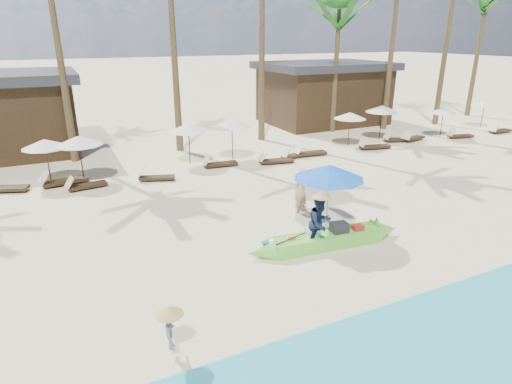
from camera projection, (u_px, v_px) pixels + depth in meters
name	position (u px, v px, depth m)	size (l,w,h in m)	color
ground	(249.00, 279.00, 11.43)	(240.00, 240.00, 0.00)	beige
green_canoe	(326.00, 239.00, 13.11)	(5.69, 1.10, 0.72)	#6CD842
tourist	(301.00, 190.00, 15.50)	(0.61, 0.40, 1.68)	tan
vendor_green	(320.00, 223.00, 12.69)	(0.86, 0.67, 1.77)	#141D39
vendor_yellow	(171.00, 330.00, 8.51)	(0.57, 0.33, 0.88)	gray
blue_umbrella	(329.00, 172.00, 13.23)	(2.21, 2.21, 2.38)	#99999E
resort_parasol_4	(45.00, 144.00, 18.19)	(1.92, 1.92, 1.98)	#352415
lounger_4_left	(1.00, 187.00, 17.67)	(1.97, 1.19, 0.64)	#352415
lounger_4_right	(62.00, 180.00, 18.47)	(2.02, 0.89, 0.66)	#352415
resort_parasol_5	(78.00, 141.00, 18.38)	(2.00, 2.00, 2.06)	#352415
lounger_5_left	(84.00, 185.00, 18.02)	(1.71, 0.75, 0.56)	#352415
resort_parasol_6	(188.00, 128.00, 20.98)	(1.99, 1.99, 2.05)	#352415
lounger_6_left	(154.00, 177.00, 19.08)	(1.69, 1.02, 0.55)	#352415
lounger_6_right	(218.00, 163.00, 21.04)	(1.76, 0.69, 0.58)	#352415
resort_parasol_7	(232.00, 123.00, 21.72)	(2.05, 2.05, 2.11)	#352415
lounger_7_left	(274.00, 160.00, 21.58)	(1.84, 0.86, 0.60)	#352415
lounger_7_right	(293.00, 155.00, 22.53)	(1.69, 0.85, 0.55)	#352415
resort_parasol_8	(350.00, 116.00, 24.59)	(1.89, 1.89, 1.95)	#352415
lounger_8_left	(309.00, 152.00, 22.93)	(1.84, 0.72, 0.61)	#352415
resort_parasol_9	(382.00, 109.00, 26.03)	(2.03, 2.03, 2.09)	#352415
lounger_9_left	(373.00, 146.00, 24.29)	(1.91, 0.93, 0.62)	#352415
lounger_9_right	(397.00, 139.00, 25.96)	(1.87, 1.01, 0.61)	#352415
resort_parasol_10	(444.00, 110.00, 26.66)	(1.83, 1.83, 1.89)	#352415
lounger_10_left	(412.00, 138.00, 26.16)	(1.88, 0.93, 0.61)	#352415
lounger_10_right	(459.00, 135.00, 26.90)	(1.75, 0.88, 0.57)	#352415
resort_parasol_11	(485.00, 103.00, 29.52)	(1.80, 1.80, 1.85)	#352415
lounger_11_left	(499.00, 130.00, 28.24)	(1.76, 0.58, 0.59)	#352415
palm_6	(339.00, 19.00, 26.47)	(2.08, 2.08, 8.51)	brown
palm_9	(485.00, 7.00, 31.77)	(2.08, 2.08, 9.82)	brown
pavilion_east	(323.00, 92.00, 31.14)	(8.80, 6.60, 4.30)	#352415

